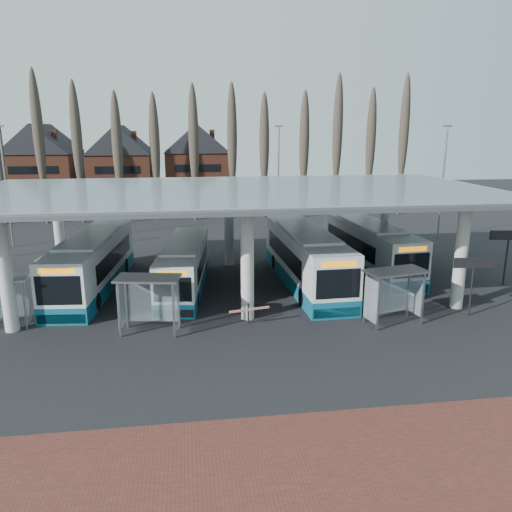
{
  "coord_description": "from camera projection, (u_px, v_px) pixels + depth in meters",
  "views": [
    {
      "loc": [
        -3.08,
        -22.51,
        9.95
      ],
      "look_at": [
        1.09,
        7.0,
        2.28
      ],
      "focal_mm": 35.0,
      "sensor_mm": 36.0,
      "label": 1
    }
  ],
  "objects": [
    {
      "name": "ground",
      "position": [
        254.0,
        337.0,
        24.49
      ],
      "size": [
        140.0,
        140.0,
        0.0
      ],
      "primitive_type": "plane",
      "color": "black",
      "rests_on": "ground"
    },
    {
      "name": "station_canopy",
      "position": [
        236.0,
        199.0,
        30.74
      ],
      "size": [
        32.0,
        16.0,
        6.34
      ],
      "color": "#B9B9B5",
      "rests_on": "ground"
    },
    {
      "name": "poplar_row",
      "position": [
        212.0,
        139.0,
        53.94
      ],
      "size": [
        45.1,
        1.1,
        14.5
      ],
      "color": "#473D33",
      "rests_on": "ground"
    },
    {
      "name": "townhouse_row",
      "position": [
        83.0,
        161.0,
        63.06
      ],
      "size": [
        36.8,
        10.3,
        12.25
      ],
      "color": "brown",
      "rests_on": "ground"
    },
    {
      "name": "lamp_post_a",
      "position": [
        6.0,
        185.0,
        41.81
      ],
      "size": [
        0.8,
        0.16,
        10.17
      ],
      "color": "slate",
      "rests_on": "ground"
    },
    {
      "name": "lamp_post_b",
      "position": [
        278.0,
        176.0,
        48.9
      ],
      "size": [
        0.8,
        0.16,
        10.17
      ],
      "color": "slate",
      "rests_on": "ground"
    },
    {
      "name": "lamp_post_c",
      "position": [
        443.0,
        180.0,
        45.05
      ],
      "size": [
        0.8,
        0.16,
        10.17
      ],
      "color": "slate",
      "rests_on": "ground"
    },
    {
      "name": "bus_0",
      "position": [
        93.0,
        264.0,
        31.52
      ],
      "size": [
        3.86,
        12.64,
        3.46
      ],
      "rotation": [
        0.0,
        0.0,
        -0.1
      ],
      "color": "white",
      "rests_on": "ground"
    },
    {
      "name": "bus_1",
      "position": [
        184.0,
        266.0,
        31.67
      ],
      "size": [
        3.54,
        11.02,
        3.01
      ],
      "rotation": [
        0.0,
        0.0,
        -0.11
      ],
      "color": "white",
      "rests_on": "ground"
    },
    {
      "name": "bus_2",
      "position": [
        305.0,
        258.0,
        32.53
      ],
      "size": [
        3.13,
        13.03,
        3.6
      ],
      "rotation": [
        0.0,
        0.0,
        0.03
      ],
      "color": "white",
      "rests_on": "ground"
    },
    {
      "name": "bus_3",
      "position": [
        368.0,
        247.0,
        36.01
      ],
      "size": [
        3.4,
        12.49,
        3.43
      ],
      "rotation": [
        0.0,
        0.0,
        0.06
      ],
      "color": "white",
      "rests_on": "ground"
    },
    {
      "name": "shelter_0",
      "position": [
        0.0,
        291.0,
        25.3
      ],
      "size": [
        2.97,
        1.68,
        2.64
      ],
      "rotation": [
        0.0,
        0.0,
        0.09
      ],
      "color": "gray",
      "rests_on": "ground"
    },
    {
      "name": "shelter_1",
      "position": [
        149.0,
        291.0,
        24.65
      ],
      "size": [
        3.34,
        2.08,
        2.89
      ],
      "rotation": [
        0.0,
        0.0,
        -0.18
      ],
      "color": "gray",
      "rests_on": "ground"
    },
    {
      "name": "shelter_2",
      "position": [
        393.0,
        284.0,
        25.83
      ],
      "size": [
        3.35,
        2.13,
        2.89
      ],
      "rotation": [
        0.0,
        0.0,
        0.19
      ],
      "color": "gray",
      "rests_on": "ground"
    },
    {
      "name": "info_sign_0",
      "position": [
        474.0,
        267.0,
        26.59
      ],
      "size": [
        2.19,
        0.36,
        3.26
      ],
      "rotation": [
        0.0,
        0.0,
        -0.11
      ],
      "color": "black",
      "rests_on": "ground"
    },
    {
      "name": "info_sign_1",
      "position": [
        509.0,
        239.0,
        31.86
      ],
      "size": [
        2.43,
        0.48,
        3.62
      ],
      "rotation": [
        0.0,
        0.0,
        -0.14
      ],
      "color": "black",
      "rests_on": "ground"
    },
    {
      "name": "barrier",
      "position": [
        249.0,
        310.0,
        25.64
      ],
      "size": [
        2.14,
        0.82,
        1.09
      ],
      "rotation": [
        0.0,
        0.0,
        0.22
      ],
      "color": "black",
      "rests_on": "ground"
    }
  ]
}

